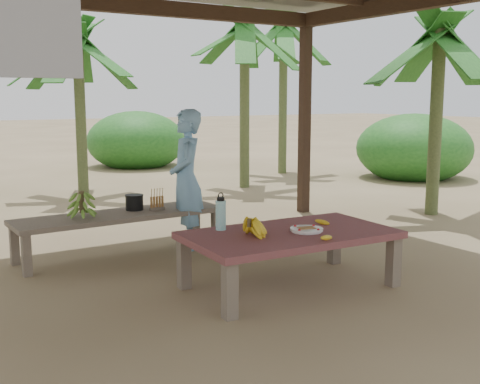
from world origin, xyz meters
TOP-DOWN VIEW (x-y plane):
  - ground at (0.00, 0.00)m, footprint 80.00×80.00m
  - work_table at (0.51, -0.41)m, footprint 1.85×1.09m
  - bench at (-0.34, 1.41)m, footprint 2.21×0.65m
  - ripe_banana_bunch at (0.11, -0.38)m, footprint 0.30×0.27m
  - plate at (0.63, -0.49)m, footprint 0.29×0.29m
  - loose_banana_front at (0.57, -0.83)m, footprint 0.17×0.08m
  - loose_banana_side at (0.94, -0.33)m, footprint 0.11×0.15m
  - water_flask at (0.04, -0.03)m, footprint 0.09×0.09m
  - green_banana_stalk at (-0.74, 1.40)m, footprint 0.25×0.25m
  - cooking_pot at (-0.14, 1.50)m, footprint 0.19×0.19m
  - skewer_rack at (0.07, 1.37)m, footprint 0.18×0.08m
  - woman at (0.39, 1.29)m, footprint 0.56×0.66m
  - banana_plant_ne at (3.36, 4.75)m, footprint 1.80×1.80m
  - banana_plant_n at (0.61, 5.61)m, footprint 1.80×1.80m
  - banana_plant_e at (4.23, 1.17)m, footprint 1.80×1.80m
  - banana_plant_far at (5.18, 6.06)m, footprint 1.80×1.80m

SIDE VIEW (x-z plane):
  - ground at x=0.00m, z-range 0.00..0.00m
  - bench at x=-0.34m, z-range 0.17..0.62m
  - work_table at x=0.51m, z-range 0.18..0.68m
  - plate at x=0.63m, z-range 0.50..0.54m
  - loose_banana_front at x=0.57m, z-range 0.50..0.54m
  - loose_banana_side at x=0.94m, z-range 0.50..0.54m
  - cooking_pot at x=-0.14m, z-range 0.45..0.61m
  - skewer_rack at x=0.07m, z-range 0.45..0.69m
  - ripe_banana_bunch at x=0.11m, z-range 0.50..0.67m
  - green_banana_stalk at x=-0.74m, z-range 0.45..0.73m
  - water_flask at x=0.04m, z-range 0.47..0.81m
  - woman at x=0.39m, z-range 0.00..1.53m
  - banana_plant_e at x=4.23m, z-range 0.91..3.67m
  - banana_plant_n at x=0.61m, z-range 0.93..3.76m
  - banana_plant_ne at x=3.36m, z-range 1.08..4.23m
  - banana_plant_far at x=5.18m, z-range 1.20..4.58m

